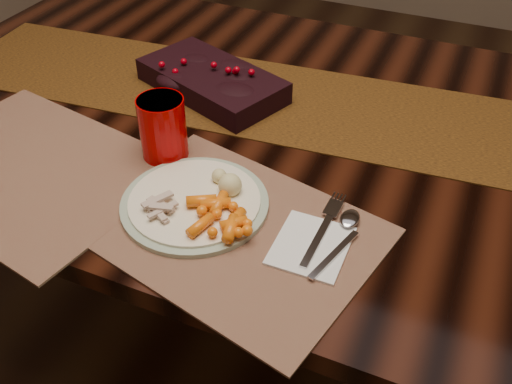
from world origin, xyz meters
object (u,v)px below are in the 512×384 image
at_px(dining_table, 288,252).
at_px(dinner_plate, 195,202).
at_px(mashed_potatoes, 227,175).
at_px(napkin, 311,246).
at_px(red_cup, 163,128).
at_px(placemat_main, 231,229).
at_px(centerpiece, 212,78).
at_px(turkey_shreds, 158,206).
at_px(baby_carrots, 214,213).

distance_m(dining_table, dinner_plate, 0.50).
relative_size(mashed_potatoes, napkin, 0.57).
xyz_separation_m(mashed_potatoes, red_cup, (-0.15, 0.05, 0.02)).
distance_m(placemat_main, dinner_plate, 0.08).
relative_size(centerpiece, mashed_potatoes, 4.39).
bearing_deg(dining_table, turkey_shreds, -106.36).
bearing_deg(dining_table, baby_carrots, -92.17).
xyz_separation_m(dining_table, dinner_plate, (-0.06, -0.31, 0.39)).
height_order(dining_table, baby_carrots, baby_carrots).
relative_size(dining_table, centerpiece, 5.63).
bearing_deg(napkin, mashed_potatoes, 157.83).
height_order(napkin, red_cup, red_cup).
height_order(centerpiece, baby_carrots, centerpiece).
bearing_deg(placemat_main, dinner_plate, 174.77).
height_order(mashed_potatoes, red_cup, red_cup).
bearing_deg(centerpiece, baby_carrots, -62.74).
relative_size(dinner_plate, red_cup, 2.12).
relative_size(centerpiece, napkin, 2.50).
xyz_separation_m(placemat_main, red_cup, (-0.20, 0.13, 0.06)).
height_order(dining_table, turkey_shreds, turkey_shreds).
bearing_deg(centerpiece, mashed_potatoes, -58.89).
relative_size(baby_carrots, mashed_potatoes, 1.35).
relative_size(placemat_main, turkey_shreds, 6.42).
distance_m(dining_table, turkey_shreds, 0.55).
relative_size(dining_table, placemat_main, 3.99).
height_order(dinner_plate, baby_carrots, baby_carrots).
relative_size(dining_table, napkin, 14.09).
xyz_separation_m(turkey_shreds, napkin, (0.25, 0.03, -0.02)).
relative_size(dinner_plate, turkey_shreds, 3.52).
bearing_deg(dining_table, red_cup, -132.17).
distance_m(turkey_shreds, red_cup, 0.18).
bearing_deg(napkin, dinner_plate, 175.60).
distance_m(placemat_main, mashed_potatoes, 0.10).
bearing_deg(dinner_plate, dining_table, 78.36).
xyz_separation_m(baby_carrots, napkin, (0.16, 0.01, -0.02)).
bearing_deg(centerpiece, napkin, -45.92).
xyz_separation_m(dining_table, centerpiece, (-0.21, 0.05, 0.41)).
xyz_separation_m(dining_table, placemat_main, (0.02, -0.33, 0.38)).
distance_m(centerpiece, mashed_potatoes, 0.35).
distance_m(centerpiece, red_cup, 0.25).
bearing_deg(placemat_main, turkey_shreds, -156.79).
xyz_separation_m(dining_table, napkin, (0.15, -0.32, 0.38)).
bearing_deg(red_cup, baby_carrots, -38.74).
distance_m(centerpiece, baby_carrots, 0.43).
distance_m(baby_carrots, red_cup, 0.22).
bearing_deg(mashed_potatoes, red_cup, 161.20).
bearing_deg(turkey_shreds, napkin, 7.57).
distance_m(mashed_potatoes, turkey_shreds, 0.13).
bearing_deg(dining_table, mashed_potatoes, -96.70).
xyz_separation_m(centerpiece, placemat_main, (0.22, -0.38, -0.03)).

